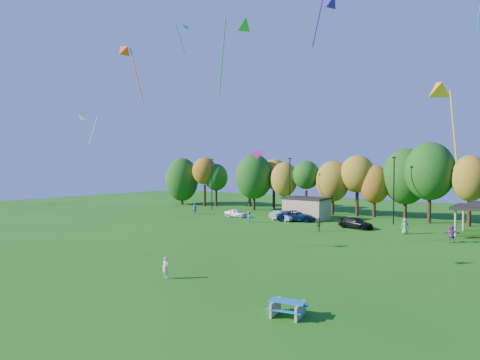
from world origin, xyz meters
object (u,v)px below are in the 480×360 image
Objects in this scene: kite_flyer at (165,268)px; car_a at (236,213)px; car_c at (296,216)px; car_d at (356,223)px; car_b at (282,216)px; picnic_table at (287,307)px.

car_a is at bearing 119.78° from kite_flyer.
car_c is 9.58m from car_d.
car_a is (-17.48, 31.26, -0.14)m from kite_flyer.
car_b is at bearing 88.51° from car_c.
car_b is 0.93× the size of car_d.
car_c is (-7.80, 32.55, -0.01)m from kite_flyer.
picnic_table is 0.48× the size of car_d.
car_b is at bearing 98.05° from car_d.
car_b is 0.78× the size of car_c.
car_a reaches higher than picnic_table.
car_a is 7.82m from car_b.
car_b is 11.39m from car_d.
kite_flyer is (-10.65, 1.32, 0.29)m from picnic_table.
car_a is 19.13m from car_d.
kite_flyer is at bearing 174.70° from car_c.
car_a is (-28.13, 32.58, 0.15)m from picnic_table.
car_d is at bearing -118.18° from car_c.
car_a is 0.68× the size of car_c.
car_d is at bearing -80.21° from car_b.
car_a is at bearing 118.73° from picnic_table.
car_d is (11.34, -0.98, -0.04)m from car_b.
car_d is (1.65, 30.98, -0.11)m from kite_flyer.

